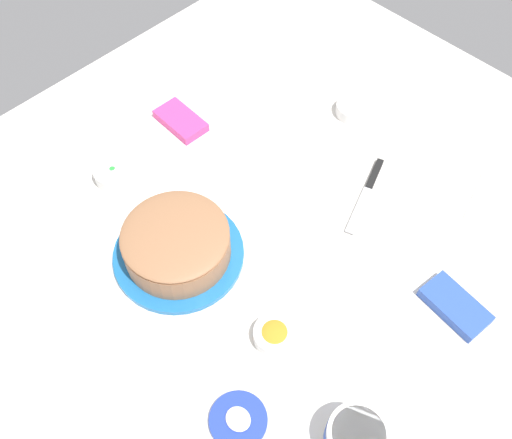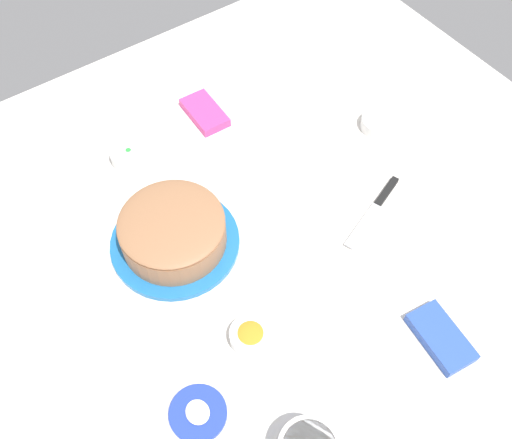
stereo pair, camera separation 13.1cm
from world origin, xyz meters
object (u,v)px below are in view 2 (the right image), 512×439
(frosted_cake, at_px, (173,233))
(sprinkle_bowl_blue, at_px, (380,123))
(candy_box_upper, at_px, (441,337))
(sprinkle_bowl_orange, at_px, (250,335))
(sprinkle_bowl_green, at_px, (129,154))
(frosting_tub_lid, at_px, (198,413))
(candy_box_lower, at_px, (206,112))
(spreading_knife, at_px, (377,205))

(frosted_cake, xyz_separation_m, sprinkle_bowl_blue, (0.01, -0.62, -0.03))
(sprinkle_bowl_blue, xyz_separation_m, candy_box_upper, (-0.51, 0.29, -0.00))
(sprinkle_bowl_orange, distance_m, sprinkle_bowl_green, 0.57)
(frosting_tub_lid, xyz_separation_m, candy_box_upper, (-0.15, -0.48, 0.01))
(candy_box_lower, bearing_deg, spreading_knife, -158.74)
(sprinkle_bowl_orange, bearing_deg, sprinkle_bowl_blue, -64.38)
(frosting_tub_lid, distance_m, sprinkle_bowl_orange, 0.18)
(sprinkle_bowl_orange, xyz_separation_m, sprinkle_bowl_green, (0.57, -0.02, 0.00))
(sprinkle_bowl_green, relative_size, sprinkle_bowl_blue, 0.96)
(sprinkle_bowl_orange, height_order, sprinkle_bowl_blue, sprinkle_bowl_orange)
(spreading_knife, bearing_deg, sprinkle_bowl_blue, -42.84)
(candy_box_lower, bearing_deg, frosting_tub_lid, 148.58)
(sprinkle_bowl_blue, height_order, candy_box_upper, sprinkle_bowl_blue)
(spreading_knife, bearing_deg, sprinkle_bowl_orange, 103.36)
(frosting_tub_lid, bearing_deg, frosted_cake, -24.11)
(sprinkle_bowl_green, bearing_deg, sprinkle_bowl_blue, -115.04)
(spreading_knife, xyz_separation_m, sprinkle_bowl_green, (0.46, 0.41, 0.01))
(sprinkle_bowl_orange, xyz_separation_m, candy_box_upper, (-0.22, -0.32, -0.01))
(sprinkle_bowl_blue, bearing_deg, frosted_cake, 90.57)
(sprinkle_bowl_orange, relative_size, sprinkle_bowl_green, 0.91)
(sprinkle_bowl_orange, bearing_deg, frosted_cake, 1.84)
(frosting_tub_lid, xyz_separation_m, spreading_knife, (0.17, -0.60, -0.00))
(frosting_tub_lid, relative_size, sprinkle_bowl_blue, 1.14)
(spreading_knife, distance_m, sprinkle_bowl_green, 0.62)
(spreading_knife, xyz_separation_m, sprinkle_bowl_orange, (-0.10, 0.43, 0.01))
(candy_box_lower, bearing_deg, candy_box_upper, -174.43)
(spreading_knife, bearing_deg, frosting_tub_lid, 105.83)
(sprinkle_bowl_orange, relative_size, sprinkle_bowl_blue, 0.88)
(sprinkle_bowl_blue, relative_size, candy_box_upper, 0.68)
(candy_box_lower, bearing_deg, sprinkle_bowl_orange, 157.76)
(frosting_tub_lid, distance_m, sprinkle_bowl_green, 0.66)
(sprinkle_bowl_green, distance_m, candy_box_lower, 0.24)
(frosted_cake, xyz_separation_m, candy_box_upper, (-0.51, -0.32, -0.03))
(sprinkle_bowl_green, height_order, candy_box_upper, sprinkle_bowl_green)
(candy_box_lower, xyz_separation_m, candy_box_upper, (-0.81, -0.05, 0.00))
(frosted_cake, relative_size, sprinkle_bowl_green, 3.11)
(sprinkle_bowl_green, bearing_deg, frosted_cake, 173.03)
(sprinkle_bowl_blue, bearing_deg, spreading_knife, 137.16)
(frosting_tub_lid, height_order, candy_box_lower, candy_box_lower)
(sprinkle_bowl_blue, bearing_deg, sprinkle_bowl_orange, 115.62)
(frosting_tub_lid, xyz_separation_m, sprinkle_bowl_green, (0.63, -0.19, 0.01))
(frosting_tub_lid, bearing_deg, spreading_knife, -74.17)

